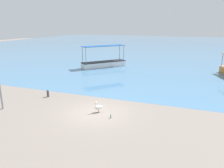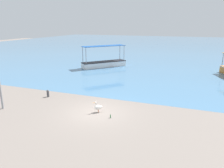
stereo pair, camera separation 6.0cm
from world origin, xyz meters
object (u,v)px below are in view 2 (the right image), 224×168
(mooring_bollard, at_px, (48,93))
(glass_bottle, at_px, (110,116))
(fishing_boat_near_right, at_px, (104,63))
(pelican, at_px, (98,107))

(mooring_bollard, bearing_deg, glass_bottle, -18.02)
(glass_bottle, bearing_deg, mooring_bollard, 161.98)
(fishing_boat_near_right, bearing_deg, pelican, -68.76)
(fishing_boat_near_right, bearing_deg, mooring_bollard, -87.44)
(fishing_boat_near_right, relative_size, pelican, 7.19)
(fishing_boat_near_right, height_order, pelican, fishing_boat_near_right)
(pelican, relative_size, mooring_bollard, 1.30)
(fishing_boat_near_right, xyz_separation_m, glass_bottle, (7.07, -15.78, -0.47))
(fishing_boat_near_right, relative_size, glass_bottle, 21.31)
(fishing_boat_near_right, distance_m, mooring_bollard, 13.70)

